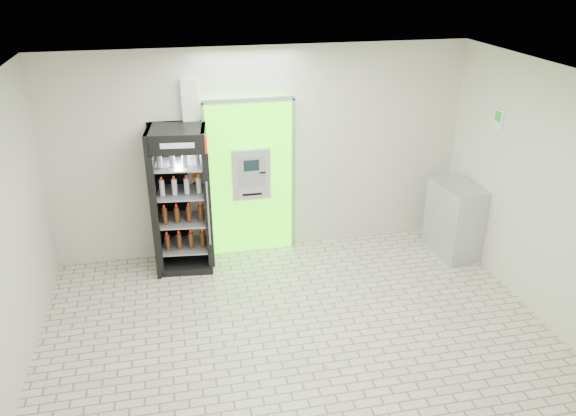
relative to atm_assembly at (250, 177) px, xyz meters
name	(u,v)px	position (x,y,z in m)	size (l,w,h in m)	color
ground	(302,344)	(0.20, -2.41, -1.17)	(6.00, 6.00, 0.00)	beige
room_shell	(304,198)	(0.20, -2.41, 0.67)	(6.00, 6.00, 6.00)	beige
atm_assembly	(250,177)	(0.00, 0.00, 0.00)	(1.30, 0.24, 2.33)	#42FF0A
pillar	(195,172)	(-0.78, 0.04, 0.13)	(0.22, 0.11, 2.60)	silver
beverage_cooler	(182,202)	(-1.00, -0.26, -0.19)	(0.84, 0.77, 2.04)	black
steel_cabinet	(455,219)	(2.92, -0.76, -0.63)	(0.64, 0.88, 1.09)	#ACAFB4
exit_sign	(498,118)	(3.19, -1.01, 0.95)	(0.02, 0.22, 0.26)	white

